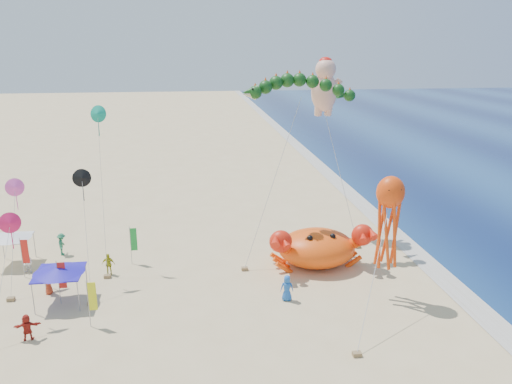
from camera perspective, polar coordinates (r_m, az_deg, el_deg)
The scene contains 11 objects.
ground at distance 38.13m, azimuth 3.44°, elevation -10.15°, with size 320.00×320.00×0.00m, color #D1B784.
foam_strip at distance 41.96m, azimuth 19.93°, elevation -8.57°, with size 320.00×320.00×0.00m, color silver.
crab_inflatable at distance 40.23m, azimuth 6.99°, elevation -6.24°, with size 8.36×5.52×3.66m.
dragon_kite at distance 40.46m, azimuth 5.04°, elevation 11.40°, with size 9.92×5.56×14.59m.
cherub_kite at distance 45.25m, azimuth 7.86°, elevation 12.00°, with size 3.68×5.82×16.06m.
octopus_kite at distance 34.56m, azimuth 14.92°, elevation -2.57°, with size 5.24×7.48×8.81m.
canopy_blue at distance 36.67m, azimuth -21.60°, elevation -8.27°, with size 3.41×3.41×2.71m.
canopy_white at distance 44.40m, azimuth -26.15°, elevation -4.53°, with size 3.01×3.01×2.71m.
feather_flags at distance 38.10m, azimuth -19.63°, elevation -7.83°, with size 8.45×9.34×3.20m.
beachgoers at distance 39.05m, azimuth -18.37°, elevation -8.93°, with size 20.06×13.90×1.90m.
small_kites at distance 37.57m, azimuth -22.05°, elevation 0.63°, with size 7.12×11.79×12.74m.
Camera 1 is at (-6.79, -33.40, 17.10)m, focal length 35.00 mm.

